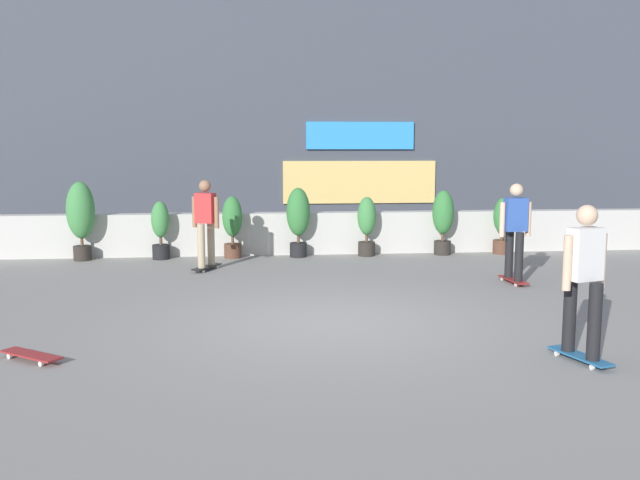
# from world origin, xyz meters

# --- Properties ---
(ground_plane) EXTENTS (48.00, 48.00, 0.00)m
(ground_plane) POSITION_xyz_m (0.00, 0.00, 0.00)
(ground_plane) COLOR gray
(planter_wall) EXTENTS (18.00, 0.40, 0.90)m
(planter_wall) POSITION_xyz_m (0.00, 6.00, 0.45)
(planter_wall) COLOR beige
(planter_wall) RESTS_ON ground
(building_backdrop) EXTENTS (20.00, 2.08, 6.50)m
(building_backdrop) POSITION_xyz_m (0.00, 10.00, 3.25)
(building_backdrop) COLOR #424751
(building_backdrop) RESTS_ON ground
(potted_plant_0) EXTENTS (0.57, 0.57, 1.61)m
(potted_plant_0) POSITION_xyz_m (-4.48, 5.55, 0.95)
(potted_plant_0) COLOR #2D2823
(potted_plant_0) RESTS_ON ground
(potted_plant_1) EXTENTS (0.37, 0.37, 1.20)m
(potted_plant_1) POSITION_xyz_m (-2.90, 5.55, 0.64)
(potted_plant_1) COLOR black
(potted_plant_1) RESTS_ON ground
(potted_plant_2) EXTENTS (0.41, 0.41, 1.30)m
(potted_plant_2) POSITION_xyz_m (-1.43, 5.55, 0.72)
(potted_plant_2) COLOR brown
(potted_plant_2) RESTS_ON ground
(potted_plant_3) EXTENTS (0.49, 0.49, 1.46)m
(potted_plant_3) POSITION_xyz_m (-0.05, 5.55, 0.84)
(potted_plant_3) COLOR black
(potted_plant_3) RESTS_ON ground
(potted_plant_4) EXTENTS (0.40, 0.40, 1.26)m
(potted_plant_4) POSITION_xyz_m (1.40, 5.55, 0.69)
(potted_plant_4) COLOR #2D2823
(potted_plant_4) RESTS_ON ground
(potted_plant_5) EXTENTS (0.46, 0.46, 1.39)m
(potted_plant_5) POSITION_xyz_m (3.06, 5.55, 0.79)
(potted_plant_5) COLOR #2D2823
(potted_plant_5) RESTS_ON ground
(potted_plant_6) EXTENTS (0.37, 0.37, 1.21)m
(potted_plant_6) POSITION_xyz_m (4.37, 5.55, 0.65)
(potted_plant_6) COLOR brown
(potted_plant_6) RESTS_ON ground
(skater_far_left) EXTENTS (0.54, 0.81, 1.70)m
(skater_far_left) POSITION_xyz_m (-1.88, 4.12, 0.94)
(skater_far_left) COLOR black
(skater_far_left) RESTS_ON ground
(skater_by_wall_right) EXTENTS (0.56, 0.81, 1.70)m
(skater_by_wall_right) POSITION_xyz_m (3.38, 2.32, 0.94)
(skater_by_wall_right) COLOR maroon
(skater_by_wall_right) RESTS_ON ground
(skater_foreground) EXTENTS (0.54, 0.82, 1.70)m
(skater_foreground) POSITION_xyz_m (2.47, -1.93, 0.94)
(skater_foreground) COLOR #266699
(skater_foreground) RESTS_ON ground
(skateboard_near_camera) EXTENTS (0.77, 0.63, 0.08)m
(skateboard_near_camera) POSITION_xyz_m (-3.43, -1.29, 0.06)
(skateboard_near_camera) COLOR maroon
(skateboard_near_camera) RESTS_ON ground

